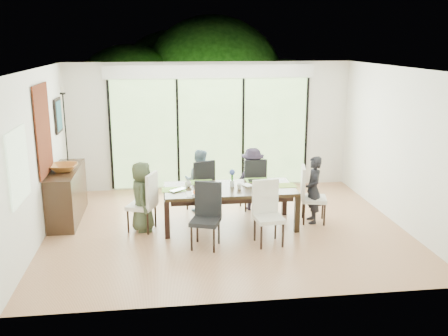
{
  "coord_description": "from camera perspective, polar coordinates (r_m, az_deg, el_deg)",
  "views": [
    {
      "loc": [
        -1.06,
        -7.97,
        3.14
      ],
      "look_at": [
        0.0,
        0.25,
        1.0
      ],
      "focal_mm": 40.0,
      "sensor_mm": 36.0,
      "label": 1
    }
  ],
  "objects": [
    {
      "name": "mullion_d",
      "position": [
        11.08,
        9.37,
        4.19
      ],
      "size": [
        0.05,
        0.04,
        2.3
      ],
      "primitive_type": "cube",
      "color": "black",
      "rests_on": "wall_back"
    },
    {
      "name": "person_far_left",
      "position": [
        9.28,
        -2.82,
        -1.46
      ],
      "size": [
        0.62,
        0.47,
        1.19
      ],
      "primitive_type": "imported",
      "rotation": [
        0.0,
        0.0,
        2.9
      ],
      "color": "#7DA1B4",
      "rests_on": "floor"
    },
    {
      "name": "table_leg_fl",
      "position": [
        8.15,
        -6.52,
        -5.9
      ],
      "size": [
        0.08,
        0.08,
        0.64
      ],
      "primitive_type": "cube",
      "color": "black",
      "rests_on": "floor"
    },
    {
      "name": "blinds_header",
      "position": [
        10.51,
        -1.58,
        10.97
      ],
      "size": [
        4.4,
        0.06,
        0.28
      ],
      "primitive_type": "cube",
      "color": "white",
      "rests_on": "wall_back"
    },
    {
      "name": "cup_a",
      "position": [
        8.58,
        -4.13,
        -1.85
      ],
      "size": [
        0.16,
        0.16,
        0.09
      ],
      "primitive_type": "imported",
      "rotation": [
        0.0,
        0.0,
        0.93
      ],
      "color": "white",
      "rests_on": "table_top"
    },
    {
      "name": "candlestick_shaft",
      "position": [
        9.43,
        -17.67,
        4.29
      ],
      "size": [
        0.02,
        0.02,
        1.28
      ],
      "primitive_type": "cylinder",
      "color": "black",
      "rests_on": "sideboard"
    },
    {
      "name": "wall_left",
      "position": [
        8.4,
        -20.58,
        1.23
      ],
      "size": [
        0.02,
        5.0,
        2.7
      ],
      "primitive_type": "cube",
      "color": "silver",
      "rests_on": "floor"
    },
    {
      "name": "book",
      "position": [
        8.59,
        2.25,
        -2.04
      ],
      "size": [
        0.22,
        0.25,
        0.02
      ],
      "primitive_type": "imported",
      "rotation": [
        0.0,
        0.0,
        0.43
      ],
      "color": "white",
      "rests_on": "table_top"
    },
    {
      "name": "person_far_right",
      "position": [
        9.41,
        3.26,
        -1.25
      ],
      "size": [
        0.58,
        0.39,
        1.19
      ],
      "primitive_type": "imported",
      "rotation": [
        0.0,
        0.0,
        3.22
      ],
      "color": "#282030",
      "rests_on": "floor"
    },
    {
      "name": "table_top",
      "position": [
        8.52,
        0.65,
        -2.43
      ],
      "size": [
        2.21,
        1.01,
        0.06
      ],
      "primitive_type": "cube",
      "color": "black",
      "rests_on": "floor"
    },
    {
      "name": "candlestick_base",
      "position": [
        9.56,
        -17.38,
        0.49
      ],
      "size": [
        0.1,
        0.1,
        0.04
      ],
      "primitive_type": "cylinder",
      "color": "black",
      "rests_on": "sideboard"
    },
    {
      "name": "candlestick_pan",
      "position": [
        9.35,
        -17.97,
        8.11
      ],
      "size": [
        0.1,
        0.1,
        0.03
      ],
      "primitive_type": "cylinder",
      "color": "black",
      "rests_on": "sideboard"
    },
    {
      "name": "art_frame",
      "position": [
        9.96,
        -18.42,
        5.71
      ],
      "size": [
        0.03,
        0.55,
        0.65
      ],
      "primitive_type": "cube",
      "color": "black",
      "rests_on": "wall_left"
    },
    {
      "name": "table_leg_br",
      "position": [
        9.23,
        6.93,
        -3.44
      ],
      "size": [
        0.08,
        0.08,
        0.64
      ],
      "primitive_type": "cube",
      "color": "black",
      "rests_on": "floor"
    },
    {
      "name": "deck",
      "position": [
        11.86,
        -1.95,
        -1.14
      ],
      "size": [
        6.0,
        1.8,
        0.1
      ],
      "primitive_type": "cube",
      "color": "brown",
      "rests_on": "ground"
    },
    {
      "name": "placemat_right",
      "position": [
        8.69,
        6.87,
        -1.99
      ],
      "size": [
        0.41,
        0.29,
        0.01
      ],
      "primitive_type": "cube",
      "color": "olive",
      "rests_on": "table_top"
    },
    {
      "name": "vase",
      "position": [
        8.55,
        0.93,
        -1.79
      ],
      "size": [
        0.07,
        0.07,
        0.11
      ],
      "primitive_type": "cylinder",
      "color": "silver",
      "rests_on": "table_top"
    },
    {
      "name": "placemat_left",
      "position": [
        8.44,
        -5.76,
        -2.46
      ],
      "size": [
        0.41,
        0.29,
        0.01
      ],
      "primitive_type": "cube",
      "color": "#78AD3D",
      "rests_on": "table_top"
    },
    {
      "name": "sideboard",
      "position": [
        9.35,
        -17.51,
        -2.88
      ],
      "size": [
        0.46,
        1.63,
        0.92
      ],
      "primitive_type": "cube",
      "color": "black",
      "rests_on": "floor"
    },
    {
      "name": "platter_base",
      "position": [
        8.17,
        -2.89,
        -2.88
      ],
      "size": [
        0.24,
        0.24,
        0.02
      ],
      "primitive_type": "cube",
      "color": "white",
      "rests_on": "table_top"
    },
    {
      "name": "placemat_far_l",
      "position": [
        8.85,
        -2.6,
        -1.6
      ],
      "size": [
        0.41,
        0.29,
        0.01
      ],
      "primitive_type": "cube",
      "color": "#6B9D38",
      "rests_on": "table_top"
    },
    {
      "name": "bowl",
      "position": [
        9.12,
        -17.86,
        0.05
      ],
      "size": [
        0.49,
        0.49,
        0.12
      ],
      "primitive_type": "imported",
      "color": "#985621",
      "rests_on": "sideboard"
    },
    {
      "name": "table_leg_bl",
      "position": [
        8.96,
        -6.62,
        -3.99
      ],
      "size": [
        0.08,
        0.08,
        0.64
      ],
      "primitive_type": "cube",
      "color": "black",
      "rests_on": "floor"
    },
    {
      "name": "table_leg_fr",
      "position": [
        8.44,
        8.36,
        -5.22
      ],
      "size": [
        0.08,
        0.08,
        0.64
      ],
      "primitive_type": "cube",
      "color": "black",
      "rests_on": "floor"
    },
    {
      "name": "tablet_far_r",
      "position": [
        8.92,
        3.52,
        -1.43
      ],
      "size": [
        0.22,
        0.16,
        0.01
      ],
      "primitive_type": "cube",
      "color": "black",
      "rests_on": "table_top"
    },
    {
      "name": "placemat_far_r",
      "position": [
        8.98,
        3.77,
        -1.37
      ],
      "size": [
        0.41,
        0.29,
        0.01
      ],
      "primitive_type": "cube",
      "color": "#6CA139",
      "rests_on": "table_top"
    },
    {
      "name": "chair_far_right",
      "position": [
        9.46,
        3.23,
        -1.72
      ],
      "size": [
        0.47,
        0.47,
        1.01
      ],
      "primitive_type": null,
      "rotation": [
        0.0,
        0.0,
        3.26
      ],
      "color": "black",
      "rests_on": "floor"
    },
    {
      "name": "cup_b",
      "position": [
        8.43,
        1.75,
        -2.13
      ],
      "size": [
        0.12,
        0.12,
        0.08
      ],
      "primitive_type": "imported",
      "rotation": [
        0.0,
        0.0,
        1.97
      ],
      "color": "white",
      "rests_on": "table_top"
    },
    {
      "name": "wall_back",
      "position": [
        10.69,
        -1.56,
        4.83
      ],
      "size": [
        6.0,
        0.02,
        2.7
      ],
      "primitive_type": "cube",
      "color": "silver",
      "rests_on": "floor"
    },
    {
      "name": "foliage_right",
      "position": [
        13.51,
        6.72,
        6.38
      ],
      "size": [
        2.8,
        2.8,
        2.8
      ],
      "primitive_type": "sphere",
      "color": "#14380F",
      "rests_on": "ground"
    },
    {
      "name": "chair_right_end",
      "position": [
        8.89,
        10.27,
        -3.0
      ],
      "size": [
        0.51,
        0.51,
        1.01
      ],
      "primitive_type": null,
      "rotation": [
        0.0,
        0.0,
        1.34
      ],
      "color": "silver",
      "rests_on": "floor"
    },
    {
      "name": "chair_left_end",
      "position": [
        8.5,
        -9.45,
        -3.79
      ],
      "size": [
        0.55,
        0.55,
        1.01
      ],
      "primitive_type": null,
      "rotation": [
        0.0,
        0.0,
        -1.94
      ],
      "color": "white",
      "rests_on": "floor"
    },
    {
      "name": "platter_snacks",
      "position": [
        8.16,
        -2.89,
        -2.77
      ],
      "size": [
        0.18,
        0.18,
        0.01
      ],
      "primitive_type": "cube",
      "color": "#C35217",
      "rests_on": "table_top"
    },
    {
      "name": "chair_near_left",
      "position": [
        7.7,
        -2.16,
        -5.55
      ],
      "size": [
        0.54,
        0.54,
        1.01
      ],
      "primitive_type": null,
      "rotation": [
        0.0,
        0.0,
        -0.33
      ],
      "color": "black",
      "rests_on": "floor"
    },
    {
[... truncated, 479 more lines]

